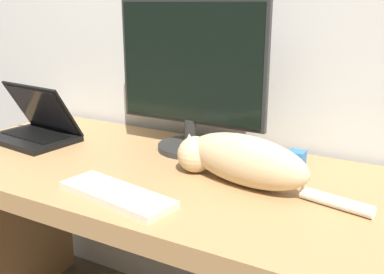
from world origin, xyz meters
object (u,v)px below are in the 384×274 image
(monitor, at_px, (190,76))
(laptop, at_px, (36,129))
(external_keyboard, at_px, (117,194))
(cat, at_px, (240,159))

(monitor, xyz_separation_m, laptop, (-0.56, -0.19, -0.22))
(monitor, distance_m, external_keyboard, 0.52)
(external_keyboard, distance_m, cat, 0.36)
(monitor, xyz_separation_m, cat, (0.27, -0.20, -0.19))
(monitor, bearing_deg, cat, -35.47)
(monitor, height_order, external_keyboard, monitor)
(laptop, xyz_separation_m, external_keyboard, (0.60, -0.27, -0.03))
(laptop, distance_m, external_keyboard, 0.65)
(monitor, relative_size, external_keyboard, 1.52)
(laptop, xyz_separation_m, cat, (0.84, -0.01, 0.03))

